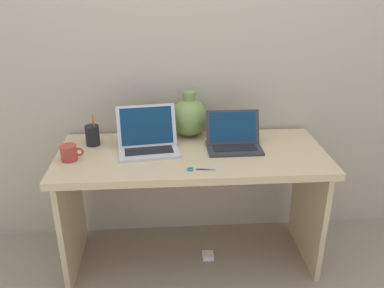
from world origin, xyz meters
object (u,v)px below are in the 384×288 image
object	(u,v)px
green_vase	(189,117)
pen_cup	(92,135)
coffee_mug	(69,153)
power_brick	(208,256)
laptop_left	(148,139)
scissors	(196,169)
laptop_right	(233,138)

from	to	relation	value
green_vase	pen_cup	xyz separation A→B (m)	(-0.56, -0.11, -0.06)
coffee_mug	power_brick	size ratio (longest dim) A/B	1.77
laptop_left	scissors	distance (m)	0.38
scissors	power_brick	world-z (taller)	scissors
pen_cup	green_vase	bearing A→B (deg)	10.98
coffee_mug	pen_cup	distance (m)	0.22
green_vase	power_brick	world-z (taller)	green_vase
scissors	pen_cup	bearing A→B (deg)	147.91
scissors	power_brick	size ratio (longest dim) A/B	2.11
green_vase	laptop_left	bearing A→B (deg)	-142.06
laptop_right	coffee_mug	world-z (taller)	laptop_right
laptop_left	power_brick	world-z (taller)	laptop_left
power_brick	laptop_left	bearing A→B (deg)	168.18
power_brick	laptop_right	bearing A→B (deg)	25.95
power_brick	scissors	bearing A→B (deg)	-115.22
scissors	power_brick	bearing A→B (deg)	64.78
pen_cup	power_brick	size ratio (longest dim) A/B	2.58
green_vase	scissors	size ratio (longest dim) A/B	1.87
laptop_left	scissors	size ratio (longest dim) A/B	2.42
coffee_mug	pen_cup	size ratio (longest dim) A/B	0.68
laptop_right	power_brick	size ratio (longest dim) A/B	4.38
laptop_left	scissors	bearing A→B (deg)	-47.77
laptop_left	green_vase	bearing A→B (deg)	37.94
laptop_left	pen_cup	distance (m)	0.33
green_vase	coffee_mug	distance (m)	0.73
green_vase	pen_cup	distance (m)	0.58
scissors	power_brick	xyz separation A→B (m)	(0.10, 0.20, -0.72)
laptop_right	green_vase	bearing A→B (deg)	141.01
pen_cup	scissors	bearing A→B (deg)	-32.09
pen_cup	laptop_left	bearing A→B (deg)	-14.36
laptop_right	coffee_mug	xyz separation A→B (m)	(-0.90, -0.11, -0.01)
pen_cup	scissors	world-z (taller)	pen_cup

